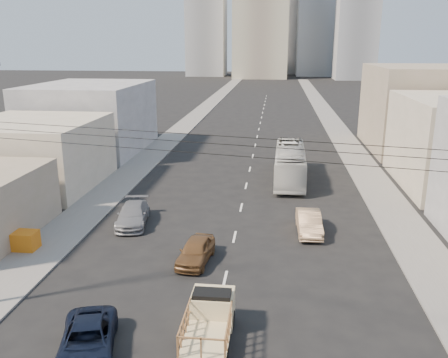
% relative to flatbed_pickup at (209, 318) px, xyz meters
% --- Properties ---
extents(sidewalk_left, '(3.50, 180.00, 0.12)m').
position_rel_flatbed_pickup_xyz_m(sidewalk_left, '(-11.69, 67.66, -1.03)').
color(sidewalk_left, slate).
rests_on(sidewalk_left, ground).
extents(sidewalk_right, '(3.50, 180.00, 0.12)m').
position_rel_flatbed_pickup_xyz_m(sidewalk_right, '(11.81, 67.66, -1.03)').
color(sidewalk_right, slate).
rests_on(sidewalk_right, ground).
extents(lane_dashes, '(0.15, 104.00, 0.01)m').
position_rel_flatbed_pickup_xyz_m(lane_dashes, '(0.06, 50.66, -1.09)').
color(lane_dashes, silver).
rests_on(lane_dashes, ground).
extents(flatbed_pickup, '(1.95, 4.41, 1.90)m').
position_rel_flatbed_pickup_xyz_m(flatbed_pickup, '(0.00, 0.00, 0.00)').
color(flatbed_pickup, beige).
rests_on(flatbed_pickup, ground).
extents(navy_pickup, '(3.39, 5.23, 1.34)m').
position_rel_flatbed_pickup_xyz_m(navy_pickup, '(-4.91, -1.54, -0.43)').
color(navy_pickup, black).
rests_on(navy_pickup, ground).
extents(city_bus, '(2.95, 11.68, 3.24)m').
position_rel_flatbed_pickup_xyz_m(city_bus, '(4.04, 26.06, 0.53)').
color(city_bus, beige).
rests_on(city_bus, ground).
extents(sedan_brown, '(2.10, 4.31, 1.41)m').
position_rel_flatbed_pickup_xyz_m(sedan_brown, '(-1.89, 7.64, -0.39)').
color(sedan_brown, brown).
rests_on(sedan_brown, ground).
extents(sedan_tan, '(1.71, 4.52, 1.47)m').
position_rel_flatbed_pickup_xyz_m(sedan_tan, '(5.07, 12.97, -0.36)').
color(sedan_tan, tan).
rests_on(sedan_tan, ground).
extents(sedan_grey, '(2.77, 5.27, 1.46)m').
position_rel_flatbed_pickup_xyz_m(sedan_grey, '(-7.41, 13.20, -0.37)').
color(sedan_grey, gray).
rests_on(sedan_grey, ground).
extents(overhead_wires, '(23.01, 5.02, 0.72)m').
position_rel_flatbed_pickup_xyz_m(overhead_wires, '(0.06, -0.84, 7.87)').
color(overhead_wires, black).
rests_on(overhead_wires, ground).
extents(crate_stack, '(1.80, 1.20, 1.14)m').
position_rel_flatbed_pickup_xyz_m(crate_stack, '(-12.94, 8.03, -0.40)').
color(crate_stack, orange).
rests_on(crate_stack, sidewalk_left).
extents(bldg_right_far, '(12.00, 16.00, 10.00)m').
position_rel_flatbed_pickup_xyz_m(bldg_right_far, '(20.06, 41.66, 3.91)').
color(bldg_right_far, gray).
rests_on(bldg_right_far, ground).
extents(bldg_left_mid, '(11.00, 12.00, 6.00)m').
position_rel_flatbed_pickup_xyz_m(bldg_left_mid, '(-18.94, 21.66, 1.91)').
color(bldg_left_mid, '#B5AA92').
rests_on(bldg_left_mid, ground).
extents(bldg_left_far, '(12.00, 16.00, 8.00)m').
position_rel_flatbed_pickup_xyz_m(bldg_left_far, '(-19.44, 36.66, 2.91)').
color(bldg_left_far, gray).
rests_on(bldg_left_far, ground).
extents(midrise_ne, '(16.00, 16.00, 40.00)m').
position_rel_flatbed_pickup_xyz_m(midrise_ne, '(18.06, 182.66, 18.91)').
color(midrise_ne, gray).
rests_on(midrise_ne, ground).
extents(midrise_nw, '(15.00, 15.00, 34.00)m').
position_rel_flatbed_pickup_xyz_m(midrise_nw, '(-25.94, 177.66, 15.91)').
color(midrise_nw, gray).
rests_on(midrise_nw, ground).
extents(midrise_back, '(18.00, 18.00, 44.00)m').
position_rel_flatbed_pickup_xyz_m(midrise_back, '(6.06, 197.66, 20.91)').
color(midrise_back, gray).
rests_on(midrise_back, ground).
extents(midrise_east, '(14.00, 14.00, 28.00)m').
position_rel_flatbed_pickup_xyz_m(midrise_east, '(30.06, 162.66, 12.91)').
color(midrise_east, gray).
rests_on(midrise_east, ground).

